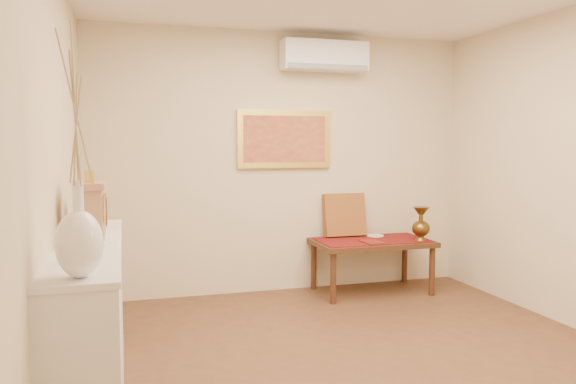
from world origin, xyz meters
name	(u,v)px	position (x,y,z in m)	size (l,w,h in m)	color
floor	(374,371)	(0.00, 0.00, 0.00)	(4.50, 4.50, 0.00)	brown
wall_back	(284,163)	(0.00, 2.25, 1.35)	(4.00, 0.02, 2.70)	beige
wall_left	(53,180)	(-2.00, 0.00, 1.35)	(0.02, 4.50, 2.70)	beige
white_vase	(76,154)	(-1.81, -0.88, 1.51)	(0.20, 0.20, 1.06)	white
candlestick	(86,240)	(-1.80, -0.55, 1.09)	(0.10, 0.10, 0.22)	silver
brass_urn_small	(85,226)	(-1.83, -0.11, 1.09)	(0.10, 0.10, 0.23)	brown
table_cloth	(372,240)	(0.85, 1.88, 0.55)	(1.14, 0.59, 0.01)	maroon
brass_urn_tall	(421,220)	(1.32, 1.71, 0.77)	(0.19, 0.19, 0.42)	brown
plate	(375,236)	(0.97, 2.06, 0.56)	(0.18, 0.18, 0.01)	white
menu	(372,242)	(0.77, 1.71, 0.56)	(0.18, 0.25, 0.01)	maroon
cushion	(344,215)	(0.65, 2.16, 0.79)	(0.46, 0.10, 0.46)	maroon
display_ledge	(91,325)	(-1.82, 0.00, 0.49)	(0.37, 2.02, 0.98)	silver
mantel_clock	(91,209)	(-1.81, 0.22, 1.15)	(0.17, 0.36, 0.41)	tan
wooden_chest	(95,210)	(-1.81, 0.63, 1.10)	(0.16, 0.21, 0.24)	tan
low_table	(372,246)	(0.85, 1.88, 0.48)	(1.20, 0.70, 0.55)	#472615
painting	(284,139)	(0.00, 2.22, 1.60)	(1.00, 0.06, 0.60)	gold
ac_unit	(324,56)	(0.40, 2.12, 2.45)	(0.90, 0.25, 0.30)	white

